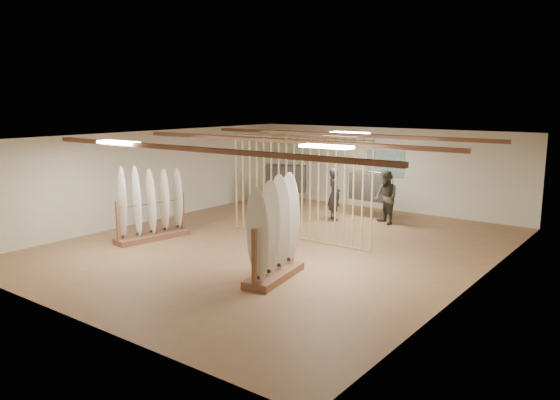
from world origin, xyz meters
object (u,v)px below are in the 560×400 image
Objects in this scene: clothing_rack_a at (286,178)px; rack_left at (152,215)px; rack_right at (274,246)px; shopper_a at (334,191)px; clothing_rack_b at (369,187)px; shopper_b at (386,194)px.

rack_left is at bearing -117.94° from clothing_rack_a.
shopper_a is at bearing 98.90° from rack_right.
rack_right is (4.66, -0.64, 0.04)m from rack_left.
clothing_rack_b is (3.37, 6.02, 0.33)m from rack_left.
clothing_rack_a is (-4.33, 6.31, 0.34)m from rack_right.
rack_right is at bearing -52.99° from shopper_b.
clothing_rack_b is 1.20m from shopper_a.
clothing_rack_b is (-1.30, 6.66, 0.28)m from rack_right.
clothing_rack_b is at bearing -87.76° from shopper_a.
shopper_b is at bearing -28.25° from clothing_rack_b.
shopper_a is 1.62m from shopper_b.
rack_right reaches higher than shopper_b.
rack_left is 1.15× the size of shopper_a.
rack_left is 6.91m from clothing_rack_b.
clothing_rack_a is at bearing 24.58° from shopper_a.
rack_right is at bearing -74.86° from clothing_rack_b.
rack_right is 1.31× the size of clothing_rack_a.
shopper_a is at bearing -39.23° from clothing_rack_a.
shopper_a is at bearing -132.21° from shopper_b.
clothing_rack_a is 2.40m from shopper_a.
clothing_rack_a is 1.05× the size of clothing_rack_b.
clothing_rack_b is at bearing -179.59° from shopper_b.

